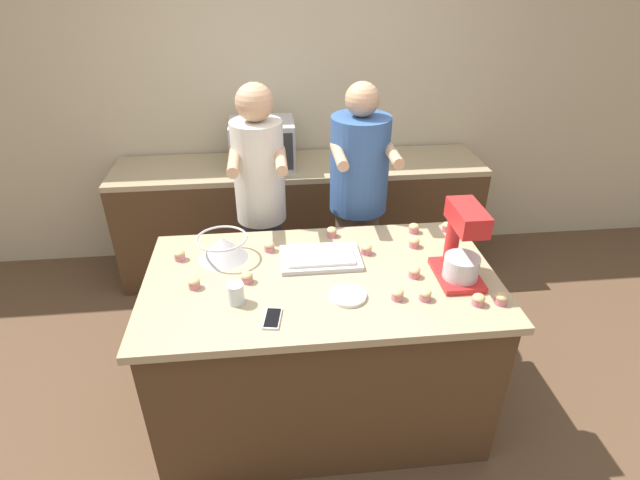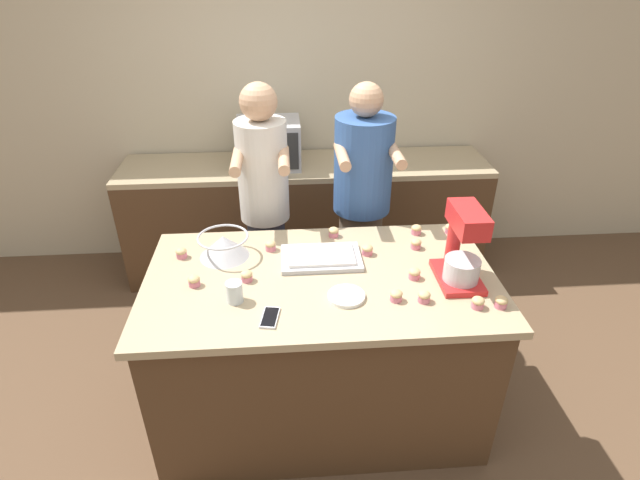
# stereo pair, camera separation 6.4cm
# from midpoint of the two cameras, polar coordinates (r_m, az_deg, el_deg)

# --- Properties ---
(ground_plane) EXTENTS (16.00, 16.00, 0.00)m
(ground_plane) POSITION_cam_midpoint_polar(r_m,az_deg,el_deg) (3.10, -0.52, -18.41)
(ground_plane) COLOR brown
(back_wall) EXTENTS (10.00, 0.06, 2.70)m
(back_wall) POSITION_cam_midpoint_polar(r_m,az_deg,el_deg) (4.04, -3.31, 16.22)
(back_wall) COLOR beige
(back_wall) RESTS_ON ground_plane
(island_counter) EXTENTS (1.75, 0.98, 0.93)m
(island_counter) POSITION_cam_midpoint_polar(r_m,az_deg,el_deg) (2.77, -0.56, -12.05)
(island_counter) COLOR #4C331E
(island_counter) RESTS_ON ground_plane
(back_counter) EXTENTS (2.80, 0.60, 0.92)m
(back_counter) POSITION_cam_midpoint_polar(r_m,az_deg,el_deg) (4.03, -2.66, 2.63)
(back_counter) COLOR #4C331E
(back_counter) RESTS_ON ground_plane
(person_left) EXTENTS (0.32, 0.49, 1.70)m
(person_left) POSITION_cam_midpoint_polar(r_m,az_deg,el_deg) (3.14, -7.27, 3.19)
(person_left) COLOR #33384C
(person_left) RESTS_ON ground_plane
(person_right) EXTENTS (0.37, 0.52, 1.69)m
(person_right) POSITION_cam_midpoint_polar(r_m,az_deg,el_deg) (3.20, 3.75, 3.35)
(person_right) COLOR brown
(person_right) RESTS_ON ground_plane
(stand_mixer) EXTENTS (0.20, 0.30, 0.39)m
(stand_mixer) POSITION_cam_midpoint_polar(r_m,az_deg,el_deg) (2.46, 15.13, -0.85)
(stand_mixer) COLOR red
(stand_mixer) RESTS_ON island_counter
(mixing_bowl) EXTENTS (0.27, 0.27, 0.12)m
(mixing_bowl) POSITION_cam_midpoint_polar(r_m,az_deg,el_deg) (2.65, -11.76, -0.77)
(mixing_bowl) COLOR #BCBCC1
(mixing_bowl) RESTS_ON island_counter
(baking_tray) EXTENTS (0.41, 0.27, 0.04)m
(baking_tray) POSITION_cam_midpoint_polar(r_m,az_deg,el_deg) (2.60, -0.64, -1.96)
(baking_tray) COLOR #BCBCC1
(baking_tray) RESTS_ON island_counter
(microwave_oven) EXTENTS (0.47, 0.38, 0.34)m
(microwave_oven) POSITION_cam_midpoint_polar(r_m,az_deg,el_deg) (3.78, -7.07, 10.87)
(microwave_oven) COLOR #B7B7BC
(microwave_oven) RESTS_ON back_counter
(cell_phone) EXTENTS (0.09, 0.15, 0.01)m
(cell_phone) POSITION_cam_midpoint_polar(r_m,az_deg,el_deg) (2.22, -6.28, -8.91)
(cell_phone) COLOR silver
(cell_phone) RESTS_ON island_counter
(drinking_glass) EXTENTS (0.08, 0.08, 0.10)m
(drinking_glass) POSITION_cam_midpoint_polar(r_m,az_deg,el_deg) (2.32, -10.38, -6.05)
(drinking_glass) COLOR silver
(drinking_glass) RESTS_ON island_counter
(small_plate) EXTENTS (0.17, 0.17, 0.02)m
(small_plate) POSITION_cam_midpoint_polar(r_m,az_deg,el_deg) (2.34, 2.41, -6.38)
(small_plate) COLOR white
(small_plate) RESTS_ON island_counter
(cupcake_0) EXTENTS (0.06, 0.06, 0.06)m
(cupcake_0) POSITION_cam_midpoint_polar(r_m,az_deg,el_deg) (2.34, 8.07, -6.15)
(cupcake_0) COLOR #D17084
(cupcake_0) RESTS_ON island_counter
(cupcake_1) EXTENTS (0.06, 0.06, 0.06)m
(cupcake_1) POSITION_cam_midpoint_polar(r_m,az_deg,el_deg) (2.69, -6.50, -0.72)
(cupcake_1) COLOR #D17084
(cupcake_1) RESTS_ON island_counter
(cupcake_2) EXTENTS (0.06, 0.06, 0.06)m
(cupcake_2) POSITION_cam_midpoint_polar(r_m,az_deg,el_deg) (2.81, 0.70, 0.95)
(cupcake_2) COLOR #D17084
(cupcake_2) RESTS_ON island_counter
(cupcake_3) EXTENTS (0.06, 0.06, 0.06)m
(cupcake_3) POSITION_cam_midpoint_polar(r_m,az_deg,el_deg) (2.36, 11.17, -6.14)
(cupcake_3) COLOR #D17084
(cupcake_3) RESTS_ON island_counter
(cupcake_4) EXTENTS (0.06, 0.06, 0.06)m
(cupcake_4) POSITION_cam_midpoint_polar(r_m,az_deg,el_deg) (2.47, -14.92, -4.77)
(cupcake_4) COLOR #D17084
(cupcake_4) RESTS_ON island_counter
(cupcake_5) EXTENTS (0.06, 0.06, 0.06)m
(cupcake_5) POSITION_cam_midpoint_polar(r_m,az_deg,el_deg) (2.66, 4.64, -1.04)
(cupcake_5) COLOR #D17084
(cupcake_5) RESTS_ON island_counter
(cupcake_6) EXTENTS (0.06, 0.06, 0.06)m
(cupcake_6) POSITION_cam_midpoint_polar(r_m,az_deg,el_deg) (2.71, -16.40, -1.66)
(cupcake_6) COLOR #D17084
(cupcake_6) RESTS_ON island_counter
(cupcake_7) EXTENTS (0.06, 0.06, 0.06)m
(cupcake_7) POSITION_cam_midpoint_polar(r_m,az_deg,el_deg) (2.89, 10.06, 1.35)
(cupcake_7) COLOR #D17084
(cupcake_7) RESTS_ON island_counter
(cupcake_8) EXTENTS (0.06, 0.06, 0.06)m
(cupcake_8) POSITION_cam_midpoint_polar(r_m,az_deg,el_deg) (2.94, 13.74, 1.49)
(cupcake_8) COLOR #D17084
(cupcake_8) RESTS_ON island_counter
(cupcake_9) EXTENTS (0.06, 0.06, 0.06)m
(cupcake_9) POSITION_cam_midpoint_polar(r_m,az_deg,el_deg) (2.38, 16.93, -6.53)
(cupcake_9) COLOR #D17084
(cupcake_9) RESTS_ON island_counter
(cupcake_10) EXTENTS (0.06, 0.06, 0.06)m
(cupcake_10) POSITION_cam_midpoint_polar(r_m,az_deg,el_deg) (2.46, -9.08, -4.22)
(cupcake_10) COLOR #D17084
(cupcake_10) RESTS_ON island_counter
(cupcake_11) EXTENTS (0.06, 0.06, 0.06)m
(cupcake_11) POSITION_cam_midpoint_polar(r_m,az_deg,el_deg) (2.75, 10.06, -0.25)
(cupcake_11) COLOR #D17084
(cupcake_11) RESTS_ON island_counter
(cupcake_12) EXTENTS (0.06, 0.06, 0.06)m
(cupcake_12) POSITION_cam_midpoint_polar(r_m,az_deg,el_deg) (2.42, 19.30, -6.34)
(cupcake_12) COLOR #D17084
(cupcake_12) RESTS_ON island_counter
(cupcake_13) EXTENTS (0.06, 0.06, 0.06)m
(cupcake_13) POSITION_cam_midpoint_polar(r_m,az_deg,el_deg) (2.50, 10.01, -3.62)
(cupcake_13) COLOR #D17084
(cupcake_13) RESTS_ON island_counter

